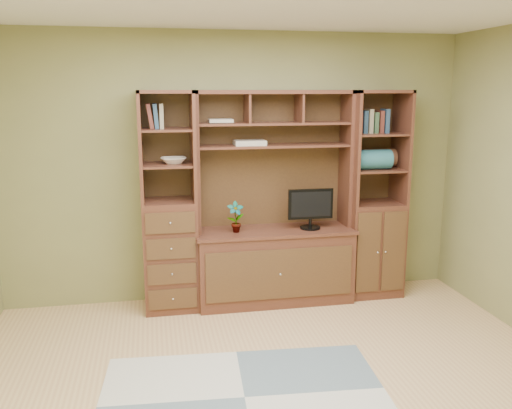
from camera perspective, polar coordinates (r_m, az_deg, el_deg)
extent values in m
cube|color=tan|center=(3.89, 2.90, -19.89)|extent=(4.60, 4.10, 0.04)
cube|color=olive|center=(5.32, -2.11, 3.86)|extent=(4.50, 0.04, 2.60)
cube|color=olive|center=(1.63, 21.17, -16.42)|extent=(4.50, 0.04, 2.60)
cube|color=#4F281B|center=(5.17, 2.00, 0.53)|extent=(1.54, 0.53, 2.05)
cube|color=#4F281B|center=(5.08, -9.16, 0.18)|extent=(0.50, 0.45, 2.05)
cube|color=#4F281B|center=(5.52, 12.32, 1.00)|extent=(0.55, 0.45, 2.05)
cube|color=#999F9E|center=(3.90, -1.21, -19.69)|extent=(2.04, 1.44, 0.01)
cube|color=black|center=(5.23, 5.77, 0.32)|extent=(0.44, 0.20, 0.54)
imported|color=#B44D3D|center=(5.10, -2.17, -1.34)|extent=(0.16, 0.11, 0.30)
cube|color=#B3AB99|center=(5.13, -0.68, 6.53)|extent=(0.29, 0.21, 0.04)
imported|color=silver|center=(5.02, -8.67, 4.61)|extent=(0.23, 0.23, 0.06)
cube|color=#285F6B|center=(5.41, 12.27, 4.65)|extent=(0.33, 0.19, 0.19)
cube|color=brown|center=(5.57, 12.75, 4.79)|extent=(0.33, 0.18, 0.18)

